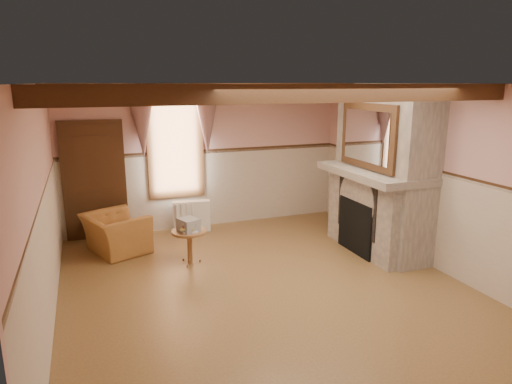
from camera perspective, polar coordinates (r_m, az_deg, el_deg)
name	(u,v)px	position (r m, az deg, el deg)	size (l,w,h in m)	color
floor	(261,284)	(6.68, 0.69, -11.37)	(5.50, 6.00, 0.01)	brown
ceiling	(262,84)	(6.06, 0.76, 13.40)	(5.50, 6.00, 0.01)	silver
wall_back	(206,156)	(9.03, -6.28, 4.45)	(5.50, 0.02, 2.80)	tan
wall_front	(405,272)	(3.73, 18.09, -9.48)	(5.50, 0.02, 2.80)	tan
wall_left	(41,208)	(5.84, -25.29, -1.82)	(0.02, 6.00, 2.80)	tan
wall_right	(424,175)	(7.65, 20.28, 2.04)	(0.02, 6.00, 2.80)	tan
wainscot	(262,234)	(6.40, 0.71, -5.27)	(5.50, 6.00, 1.50)	beige
chair_rail	(262,182)	(6.20, 0.73, 1.30)	(5.50, 6.00, 0.08)	black
firebox	(359,226)	(7.90, 12.74, -4.23)	(0.20, 0.95, 0.90)	black
armchair	(116,233)	(8.09, -17.12, -4.96)	(1.02, 0.89, 0.66)	#9E662D
side_table	(190,247)	(7.35, -8.28, -6.82)	(0.55, 0.55, 0.55)	brown
book_stack	(189,225)	(7.22, -8.43, -4.07)	(0.26, 0.32, 0.20)	#B7AD8C
radiator	(192,216)	(8.90, -8.05, -3.00)	(0.70, 0.18, 0.60)	white
bowl	(368,165)	(7.94, 13.85, 3.33)	(0.32, 0.32, 0.08)	brown
mantel_clock	(349,156)	(8.44, 11.52, 4.45)	(0.14, 0.24, 0.20)	black
oil_lamp	(354,155)	(8.29, 12.18, 4.53)	(0.11, 0.11, 0.28)	#B48B32
candle_red	(390,168)	(7.46, 16.43, 2.84)	(0.06, 0.06, 0.16)	#AC1527
jar_yellow	(383,168)	(7.62, 15.58, 2.95)	(0.06, 0.06, 0.12)	gold
fireplace	(384,169)	(7.91, 15.67, 2.73)	(0.85, 2.00, 2.80)	gray
mantel	(374,173)	(7.81, 14.59, 2.37)	(1.05, 2.05, 0.12)	gray
overmantel_mirror	(367,136)	(7.61, 13.71, 6.79)	(0.06, 1.44, 1.04)	silver
door	(95,182)	(8.76, -19.53, 1.13)	(1.10, 0.10, 2.10)	black
window	(175,145)	(8.84, -10.06, 5.77)	(1.06, 0.08, 2.02)	white
window_drapes	(175,114)	(8.69, -10.10, 9.62)	(1.30, 0.14, 1.40)	gray
ceiling_beam_front	(304,94)	(4.96, 5.96, 12.14)	(5.50, 0.18, 0.20)	black
ceiling_beam_back	(233,90)	(7.19, -2.83, 12.61)	(5.50, 0.18, 0.20)	black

